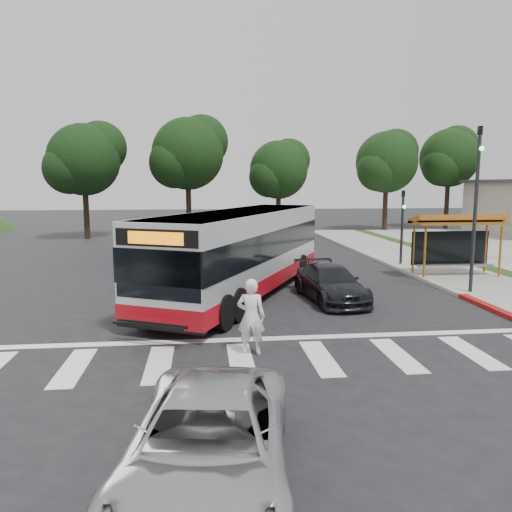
{
  "coord_description": "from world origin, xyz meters",
  "views": [
    {
      "loc": [
        -0.91,
        -16.76,
        4.33
      ],
      "look_at": [
        1.13,
        1.98,
        1.6
      ],
      "focal_mm": 35.0,
      "sensor_mm": 36.0,
      "label": 1
    }
  ],
  "objects": [
    {
      "name": "ground",
      "position": [
        0.0,
        0.0,
        0.0
      ],
      "size": [
        140.0,
        140.0,
        0.0
      ],
      "primitive_type": "plane",
      "color": "black",
      "rests_on": "ground"
    },
    {
      "name": "sidewalk_east",
      "position": [
        11.0,
        8.0,
        0.06
      ],
      "size": [
        4.0,
        40.0,
        0.12
      ],
      "primitive_type": "cube",
      "color": "gray",
      "rests_on": "ground"
    },
    {
      "name": "curb_east",
      "position": [
        9.0,
        8.0,
        0.07
      ],
      "size": [
        0.3,
        40.0,
        0.15
      ],
      "primitive_type": "cube",
      "color": "#9E9991",
      "rests_on": "ground"
    },
    {
      "name": "curb_east_red",
      "position": [
        9.0,
        -2.0,
        0.08
      ],
      "size": [
        0.32,
        6.0,
        0.15
      ],
      "primitive_type": "cube",
      "color": "maroon",
      "rests_on": "ground"
    },
    {
      "name": "crosswalk_ladder",
      "position": [
        0.0,
        -5.0,
        0.01
      ],
      "size": [
        18.0,
        2.6,
        0.01
      ],
      "primitive_type": "cube",
      "color": "silver",
      "rests_on": "ground"
    },
    {
      "name": "bus_shelter",
      "position": [
        10.8,
        5.1,
        2.35
      ],
      "size": [
        4.2,
        1.6,
        2.86
      ],
      "color": "#985B19",
      "rests_on": "sidewalk_east"
    },
    {
      "name": "traffic_signal_ne_tall",
      "position": [
        9.6,
        1.49,
        3.88
      ],
      "size": [
        0.18,
        0.37,
        6.5
      ],
      "color": "black",
      "rests_on": "ground"
    },
    {
      "name": "traffic_signal_ne_short",
      "position": [
        9.6,
        8.49,
        2.48
      ],
      "size": [
        0.18,
        0.37,
        4.0
      ],
      "color": "black",
      "rests_on": "ground"
    },
    {
      "name": "tree_ne_a",
      "position": [
        16.08,
        28.06,
        6.39
      ],
      "size": [
        6.16,
        5.74,
        9.3
      ],
      "color": "black",
      "rests_on": "parking_lot"
    },
    {
      "name": "tree_ne_b",
      "position": [
        23.08,
        30.06,
        6.92
      ],
      "size": [
        6.16,
        5.74,
        10.02
      ],
      "color": "black",
      "rests_on": "ground"
    },
    {
      "name": "tree_north_a",
      "position": [
        -1.92,
        26.07,
        6.92
      ],
      "size": [
        6.6,
        6.15,
        10.17
      ],
      "color": "black",
      "rests_on": "ground"
    },
    {
      "name": "tree_north_b",
      "position": [
        6.07,
        28.06,
        5.66
      ],
      "size": [
        5.72,
        5.33,
        8.43
      ],
      "color": "black",
      "rests_on": "ground"
    },
    {
      "name": "tree_north_c",
      "position": [
        -9.92,
        24.06,
        6.29
      ],
      "size": [
        6.16,
        5.74,
        9.3
      ],
      "color": "black",
      "rests_on": "ground"
    },
    {
      "name": "transit_bus",
      "position": [
        0.65,
        2.55,
        1.64
      ],
      "size": [
        8.07,
        12.63,
        3.28
      ],
      "primitive_type": null,
      "rotation": [
        0.0,
        0.0,
        -0.46
      ],
      "color": "silver",
      "rests_on": "ground"
    },
    {
      "name": "pedestrian",
      "position": [
        0.3,
        -4.49,
        0.98
      ],
      "size": [
        0.81,
        0.62,
        1.97
      ],
      "primitive_type": "imported",
      "rotation": [
        0.0,
        0.0,
        2.91
      ],
      "color": "white",
      "rests_on": "ground"
    },
    {
      "name": "dark_sedan",
      "position": [
        3.83,
        1.09,
        0.66
      ],
      "size": [
        2.27,
        4.69,
        1.32
      ],
      "primitive_type": "imported",
      "rotation": [
        0.0,
        0.0,
        0.1
      ],
      "color": "black",
      "rests_on": "ground"
    },
    {
      "name": "silver_suv_south",
      "position": [
        -0.88,
        -10.15,
        0.69
      ],
      "size": [
        2.94,
        5.22,
        1.38
      ],
      "primitive_type": "imported",
      "rotation": [
        0.0,
        0.0,
        -0.14
      ],
      "color": "#AFB0B4",
      "rests_on": "ground"
    }
  ]
}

